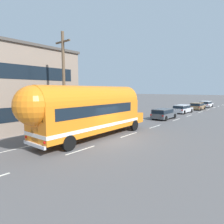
{
  "coord_description": "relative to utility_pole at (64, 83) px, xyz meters",
  "views": [
    {
      "loc": [
        9.0,
        -10.91,
        3.82
      ],
      "look_at": [
        -1.92,
        2.27,
        1.82
      ],
      "focal_mm": 30.43,
      "sensor_mm": 36.0,
      "label": 1
    }
  ],
  "objects": [
    {
      "name": "ground_plane",
      "position": [
        4.22,
        1.21,
        -4.42
      ],
      "size": [
        300.0,
        300.0,
        0.0
      ],
      "primitive_type": "plane",
      "color": "#565454"
    },
    {
      "name": "lane_markings",
      "position": [
        1.8,
        14.25,
        -4.42
      ],
      "size": [
        3.57,
        80.0,
        0.01
      ],
      "color": "silver",
      "rests_on": "ground"
    },
    {
      "name": "utility_pole",
      "position": [
        0.0,
        0.0,
        0.0
      ],
      "size": [
        1.8,
        0.24,
        8.5
      ],
      "color": "brown",
      "rests_on": "ground"
    },
    {
      "name": "painted_bus",
      "position": [
        2.51,
        0.38,
        -2.12
      ],
      "size": [
        2.72,
        12.22,
        4.12
      ],
      "color": "orange",
      "rests_on": "ground"
    },
    {
      "name": "car_lead",
      "position": [
        2.68,
        13.59,
        -3.63
      ],
      "size": [
        1.96,
        4.26,
        1.37
      ],
      "color": "#474C51",
      "rests_on": "ground"
    },
    {
      "name": "car_second",
      "position": [
        2.27,
        21.8,
        -3.63
      ],
      "size": [
        2.01,
        4.8,
        1.37
      ],
      "color": "silver",
      "rests_on": "ground"
    },
    {
      "name": "car_third",
      "position": [
        2.66,
        28.94,
        -3.63
      ],
      "size": [
        2.02,
        4.43,
        1.37
      ],
      "color": "olive",
      "rests_on": "ground"
    },
    {
      "name": "car_fourth",
      "position": [
        2.59,
        35.5,
        -3.64
      ],
      "size": [
        2.07,
        4.53,
        1.37
      ],
      "color": "white",
      "rests_on": "ground"
    }
  ]
}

